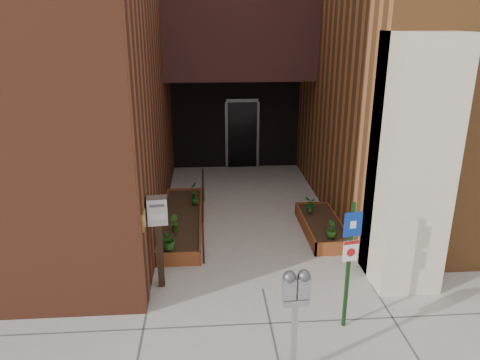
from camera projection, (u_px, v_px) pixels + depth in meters
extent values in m
plane|color=#9E9991|center=(263.00, 289.00, 8.38)|extent=(80.00, 80.00, 0.00)
cube|color=brown|center=(15.00, 1.00, 12.60)|extent=(8.00, 14.60, 10.00)
cube|color=#9A5A2C|center=(437.00, 2.00, 13.86)|extent=(8.00, 13.70, 10.00)
cube|color=beige|center=(411.00, 165.00, 8.01)|extent=(1.10, 1.20, 4.40)
cube|color=black|center=(239.00, 40.00, 12.69)|extent=(4.20, 2.00, 2.00)
cube|color=black|center=(236.00, 120.00, 14.84)|extent=(4.00, 0.30, 3.00)
cube|color=black|center=(242.00, 135.00, 14.84)|extent=(0.90, 0.06, 2.10)
cube|color=#B79338|center=(143.00, 220.00, 7.55)|extent=(0.04, 0.30, 0.30)
cube|color=brown|center=(178.00, 259.00, 9.09)|extent=(0.90, 0.04, 0.30)
cube|color=brown|center=(185.00, 194.00, 12.43)|extent=(0.90, 0.04, 0.30)
cube|color=brown|center=(163.00, 222.00, 10.73)|extent=(0.04, 3.60, 0.30)
cube|color=brown|center=(201.00, 221.00, 10.79)|extent=(0.04, 3.60, 0.30)
cube|color=black|center=(182.00, 222.00, 10.77)|extent=(0.82, 3.52, 0.26)
cube|color=brown|center=(334.00, 249.00, 9.49)|extent=(0.80, 0.04, 0.30)
cube|color=brown|center=(311.00, 208.00, 11.53)|extent=(0.80, 0.04, 0.30)
cube|color=brown|center=(305.00, 227.00, 10.48)|extent=(0.04, 2.20, 0.30)
cube|color=brown|center=(338.00, 226.00, 10.54)|extent=(0.04, 2.20, 0.30)
cube|color=black|center=(322.00, 227.00, 10.52)|extent=(0.72, 2.12, 0.26)
cylinder|color=black|center=(203.00, 243.00, 9.10)|extent=(0.04, 0.04, 0.90)
cylinder|color=black|center=(203.00, 185.00, 12.20)|extent=(0.04, 0.04, 0.90)
cylinder|color=black|center=(203.00, 192.00, 10.51)|extent=(0.04, 3.30, 0.04)
cube|color=#949497|center=(294.00, 340.00, 6.20)|extent=(0.07, 0.07, 1.12)
cube|color=#949497|center=(296.00, 301.00, 6.00)|extent=(0.34, 0.16, 0.09)
cube|color=#949497|center=(289.00, 288.00, 5.92)|extent=(0.17, 0.12, 0.29)
sphere|color=#59595B|center=(290.00, 277.00, 5.86)|extent=(0.17, 0.17, 0.17)
cube|color=white|center=(290.00, 289.00, 5.86)|extent=(0.10, 0.01, 0.06)
cube|color=#B21414|center=(290.00, 296.00, 5.89)|extent=(0.10, 0.01, 0.03)
cube|color=#949497|center=(304.00, 287.00, 5.95)|extent=(0.17, 0.12, 0.29)
sphere|color=#59595B|center=(304.00, 276.00, 5.89)|extent=(0.17, 0.17, 0.17)
cube|color=white|center=(305.00, 288.00, 5.88)|extent=(0.10, 0.01, 0.06)
cube|color=#B21414|center=(305.00, 294.00, 5.91)|extent=(0.10, 0.01, 0.03)
cube|color=#133312|center=(348.00, 267.00, 7.05)|extent=(0.06, 0.06, 2.10)
cube|color=navy|center=(353.00, 224.00, 6.78)|extent=(0.28, 0.07, 0.38)
cube|color=white|center=(353.00, 225.00, 6.78)|extent=(0.10, 0.03, 0.11)
cube|color=white|center=(351.00, 251.00, 6.92)|extent=(0.24, 0.06, 0.33)
cube|color=#B21414|center=(352.00, 243.00, 6.87)|extent=(0.24, 0.05, 0.06)
cylinder|color=#B21414|center=(351.00, 252.00, 6.92)|extent=(0.13, 0.04, 0.13)
cube|color=black|center=(160.00, 255.00, 8.28)|extent=(0.12, 0.12, 1.25)
cube|color=#BBBBBD|center=(157.00, 210.00, 8.00)|extent=(0.36, 0.28, 0.48)
cube|color=#59595B|center=(157.00, 206.00, 7.83)|extent=(0.25, 0.03, 0.05)
cube|color=white|center=(157.00, 217.00, 7.90)|extent=(0.27, 0.04, 0.11)
imported|color=#245A19|center=(169.00, 239.00, 9.13)|extent=(0.52, 0.52, 0.41)
imported|color=#24611B|center=(174.00, 222.00, 9.95)|extent=(0.26, 0.26, 0.33)
imported|color=#1A4F16|center=(195.00, 197.00, 11.34)|extent=(0.25, 0.25, 0.33)
imported|color=#195518|center=(194.00, 189.00, 11.79)|extent=(0.22, 0.22, 0.38)
imported|color=#205518|center=(332.00, 229.00, 9.60)|extent=(0.29, 0.29, 0.38)
imported|color=#285B1A|center=(310.00, 207.00, 10.78)|extent=(0.20, 0.20, 0.31)
imported|color=#1D5C1A|center=(311.00, 203.00, 11.00)|extent=(0.31, 0.31, 0.32)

